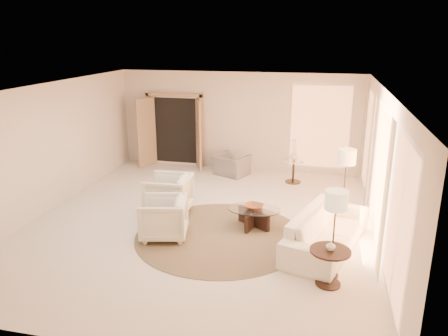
% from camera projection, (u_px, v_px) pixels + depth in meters
% --- Properties ---
extents(room, '(7.04, 8.04, 2.83)m').
position_uv_depth(room, '(200.00, 158.00, 8.82)').
color(room, '#F1E3CF').
rests_on(room, ground).
extents(windows_right, '(0.10, 6.40, 2.40)m').
position_uv_depth(windows_right, '(379.00, 171.00, 8.18)').
color(windows_right, '#FFA366').
rests_on(windows_right, room).
extents(window_back_corner, '(1.70, 0.10, 2.40)m').
position_uv_depth(window_back_corner, '(320.00, 127.00, 12.02)').
color(window_back_corner, '#FFA366').
rests_on(window_back_corner, room).
extents(curtains_right, '(0.06, 5.20, 2.60)m').
position_uv_depth(curtains_right, '(371.00, 160.00, 9.04)').
color(curtains_right, tan).
rests_on(curtains_right, room).
extents(french_doors, '(1.95, 0.66, 2.16)m').
position_uv_depth(french_doors, '(174.00, 131.00, 12.88)').
color(french_doors, tan).
rests_on(french_doors, room).
extents(area_rug, '(3.69, 3.69, 0.01)m').
position_uv_depth(area_rug, '(220.00, 235.00, 8.59)').
color(area_rug, '#403222').
rests_on(area_rug, room).
extents(sofa, '(1.63, 2.60, 0.71)m').
position_uv_depth(sofa, '(326.00, 231.00, 7.99)').
color(sofa, white).
rests_on(sofa, room).
extents(armchair_left, '(0.89, 0.95, 0.94)m').
position_uv_depth(armchair_left, '(168.00, 192.00, 9.58)').
color(armchair_left, white).
rests_on(armchair_left, room).
extents(armchair_right, '(0.97, 1.01, 0.88)m').
position_uv_depth(armchair_right, '(163.00, 216.00, 8.42)').
color(armchair_right, white).
rests_on(armchair_right, room).
extents(accent_chair, '(1.06, 0.90, 0.78)m').
position_uv_depth(accent_chair, '(231.00, 162.00, 12.20)').
color(accent_chair, gray).
rests_on(accent_chair, room).
extents(coffee_table, '(1.40, 1.40, 0.39)m').
position_uv_depth(coffee_table, '(254.00, 215.00, 8.93)').
color(coffee_table, black).
rests_on(coffee_table, room).
extents(end_table, '(0.64, 0.64, 0.60)m').
position_uv_depth(end_table, '(330.00, 261.00, 6.80)').
color(end_table, black).
rests_on(end_table, room).
extents(side_table, '(0.53, 0.53, 0.62)m').
position_uv_depth(side_table, '(293.00, 169.00, 11.59)').
color(side_table, '#2F281B').
rests_on(side_table, room).
extents(floor_lamp_near, '(0.37, 0.37, 1.54)m').
position_uv_depth(floor_lamp_near, '(347.00, 160.00, 9.01)').
color(floor_lamp_near, '#2F281B').
rests_on(floor_lamp_near, room).
extents(floor_lamp_far, '(0.36, 0.36, 1.49)m').
position_uv_depth(floor_lamp_far, '(336.00, 204.00, 6.79)').
color(floor_lamp_far, '#2F281B').
rests_on(floor_lamp_far, room).
extents(bowl, '(0.46, 0.46, 0.09)m').
position_uv_depth(bowl, '(254.00, 207.00, 8.87)').
color(bowl, brown).
rests_on(bowl, coffee_table).
extents(end_vase, '(0.19, 0.19, 0.15)m').
position_uv_depth(end_vase, '(331.00, 246.00, 6.72)').
color(end_vase, white).
rests_on(end_vase, end_table).
extents(side_vase, '(0.29, 0.29, 0.24)m').
position_uv_depth(side_vase, '(294.00, 156.00, 11.48)').
color(side_vase, white).
rests_on(side_vase, side_table).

